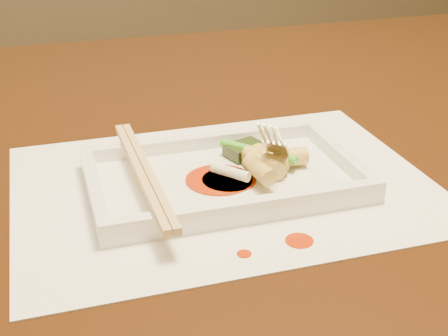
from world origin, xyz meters
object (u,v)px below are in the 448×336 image
object	(u,v)px
chopstick_a	(139,172)
fork	(287,92)
plate_base	(224,181)
table	(231,199)
placemat	(224,185)

from	to	relation	value
chopstick_a	fork	distance (m)	0.16
plate_base	fork	size ratio (longest dim) A/B	1.86
table	plate_base	bearing A→B (deg)	-110.26
table	placemat	xyz separation A→B (m)	(-0.05, -0.15, 0.10)
table	placemat	world-z (taller)	placemat
fork	placemat	bearing A→B (deg)	-165.58
placemat	chopstick_a	size ratio (longest dim) A/B	1.78
plate_base	fork	bearing A→B (deg)	14.42
table	plate_base	xyz separation A→B (m)	(-0.05, -0.15, 0.11)
placemat	chopstick_a	bearing A→B (deg)	180.00
chopstick_a	fork	bearing A→B (deg)	6.75
table	placemat	bearing A→B (deg)	-110.26
placemat	plate_base	world-z (taller)	plate_base
table	plate_base	world-z (taller)	plate_base
table	fork	bearing A→B (deg)	-83.15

